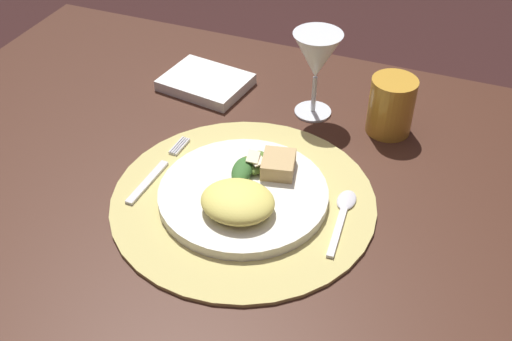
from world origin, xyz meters
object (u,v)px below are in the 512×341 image
Objects in this scene: dining_table at (231,247)px; dinner_plate at (243,194)px; spoon at (344,210)px; wine_glass at (317,58)px; napkin at (206,82)px; amber_tumbler at (391,106)px; fork at (156,172)px.

dining_table is 4.80× the size of dinner_plate.
wine_glass reaches higher than spoon.
dinner_plate is 1.65× the size of napkin.
dinner_plate is at bearing -95.43° from wine_glass.
spoon is 0.23m from amber_tumbler.
dining_table is 12.18× the size of amber_tumbler.
fork is 0.26m from napkin.
amber_tumbler is (0.16, 0.25, 0.03)m from dinner_plate.
fork is at bearing -154.66° from dining_table.
fork is 1.23× the size of spoon.
spoon is 0.93× the size of napkin.
dining_table is 0.35m from wine_glass.
fork is (-0.10, -0.05, 0.17)m from dining_table.
amber_tumbler is at bearing 86.52° from spoon.
dinner_plate is 0.15m from spoon.
wine_glass reaches higher than fork.
amber_tumbler is at bearing 39.80° from fork.
wine_glass is at bearing 178.78° from amber_tumbler.
dinner_plate is at bearing -0.97° from fork.
dining_table is 7.91× the size of napkin.
wine_glass is (0.21, -0.01, 0.10)m from napkin.
fork is at bearing -175.15° from spoon.
dinner_plate is at bearing -54.93° from napkin.
dinner_plate is 2.54× the size of amber_tumbler.
dining_table is at bearing -134.80° from amber_tumbler.
wine_glass is at bearing 117.31° from spoon.
amber_tumbler is at bearing -1.22° from wine_glass.
dining_table is 8.51× the size of spoon.
napkin is 1.54× the size of amber_tumbler.
dinner_plate is 1.78× the size of spoon.
amber_tumbler is at bearing -1.63° from napkin.
wine_glass is at bearing 56.33° from fork.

